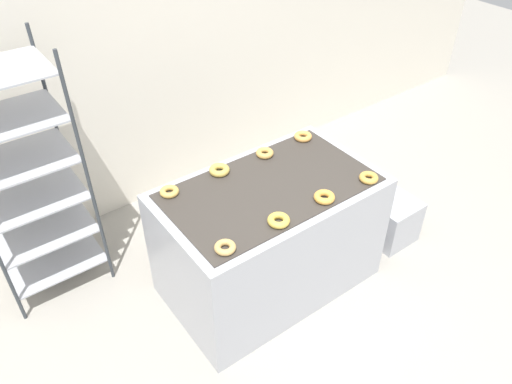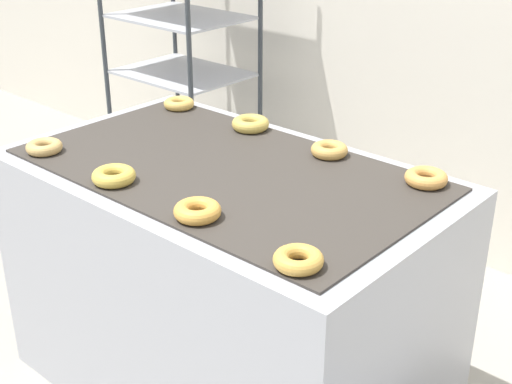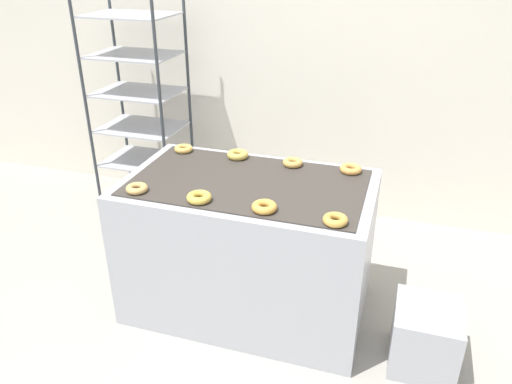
{
  "view_description": "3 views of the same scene",
  "coord_description": "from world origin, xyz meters",
  "px_view_note": "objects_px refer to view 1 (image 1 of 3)",
  "views": [
    {
      "loc": [
        -1.55,
        -1.28,
        2.78
      ],
      "look_at": [
        0.0,
        0.83,
        0.73
      ],
      "focal_mm": 35.0,
      "sensor_mm": 36.0,
      "label": 1
    },
    {
      "loc": [
        1.45,
        -0.8,
        1.75
      ],
      "look_at": [
        0.0,
        0.83,
        0.73
      ],
      "focal_mm": 50.0,
      "sensor_mm": 36.0,
      "label": 2
    },
    {
      "loc": [
        0.81,
        -1.75,
        2.08
      ],
      "look_at": [
        0.0,
        0.83,
        0.73
      ],
      "focal_mm": 35.0,
      "sensor_mm": 36.0,
      "label": 3
    }
  ],
  "objects_px": {
    "donut_near_right": "(369,178)",
    "donut_far_midleft": "(219,170)",
    "donut_near_left": "(225,247)",
    "donut_far_midright": "(265,153)",
    "glaze_bin": "(390,219)",
    "donut_near_midright": "(324,197)",
    "fryer_machine": "(269,237)",
    "donut_far_right": "(303,136)",
    "donut_near_midleft": "(279,220)",
    "baking_rack_cart": "(26,179)",
    "donut_far_left": "(169,191)"
  },
  "relations": [
    {
      "from": "baking_rack_cart",
      "to": "donut_near_left",
      "type": "xyz_separation_m",
      "value": [
        0.69,
        -1.26,
        -0.0
      ]
    },
    {
      "from": "donut_far_midright",
      "to": "donut_far_right",
      "type": "xyz_separation_m",
      "value": [
        0.35,
        0.01,
        0.0
      ]
    },
    {
      "from": "donut_near_left",
      "to": "donut_far_midright",
      "type": "relative_size",
      "value": 0.98
    },
    {
      "from": "glaze_bin",
      "to": "donut_near_right",
      "type": "xyz_separation_m",
      "value": [
        -0.52,
        -0.13,
        0.71
      ]
    },
    {
      "from": "fryer_machine",
      "to": "donut_far_midleft",
      "type": "height_order",
      "value": "donut_far_midleft"
    },
    {
      "from": "donut_near_left",
      "to": "donut_far_midright",
      "type": "bearing_deg",
      "value": 39.74
    },
    {
      "from": "glaze_bin",
      "to": "donut_near_midleft",
      "type": "bearing_deg",
      "value": -174.99
    },
    {
      "from": "donut_near_midright",
      "to": "donut_near_right",
      "type": "xyz_separation_m",
      "value": [
        0.36,
        -0.02,
        -0.0
      ]
    },
    {
      "from": "donut_near_right",
      "to": "donut_far_right",
      "type": "distance_m",
      "value": 0.63
    },
    {
      "from": "glaze_bin",
      "to": "donut_near_midright",
      "type": "height_order",
      "value": "donut_near_midright"
    },
    {
      "from": "donut_far_left",
      "to": "donut_far_right",
      "type": "relative_size",
      "value": 0.93
    },
    {
      "from": "donut_near_left",
      "to": "donut_near_midright",
      "type": "height_order",
      "value": "donut_near_midright"
    },
    {
      "from": "glaze_bin",
      "to": "donut_near_right",
      "type": "height_order",
      "value": "donut_near_right"
    },
    {
      "from": "baking_rack_cart",
      "to": "glaze_bin",
      "type": "height_order",
      "value": "baking_rack_cart"
    },
    {
      "from": "fryer_machine",
      "to": "donut_near_right",
      "type": "bearing_deg",
      "value": -30.11
    },
    {
      "from": "donut_far_midleft",
      "to": "donut_far_right",
      "type": "height_order",
      "value": "donut_far_midleft"
    },
    {
      "from": "fryer_machine",
      "to": "glaze_bin",
      "type": "distance_m",
      "value": 1.11
    },
    {
      "from": "donut_far_midleft",
      "to": "fryer_machine",
      "type": "bearing_deg",
      "value": -61.17
    },
    {
      "from": "donut_near_midright",
      "to": "donut_far_right",
      "type": "xyz_separation_m",
      "value": [
        0.35,
        0.61,
        -0.0
      ]
    },
    {
      "from": "baking_rack_cart",
      "to": "donut_far_right",
      "type": "distance_m",
      "value": 1.88
    },
    {
      "from": "fryer_machine",
      "to": "donut_far_midleft",
      "type": "relative_size",
      "value": 10.58
    },
    {
      "from": "donut_far_left",
      "to": "glaze_bin",
      "type": "bearing_deg",
      "value": -17.4
    },
    {
      "from": "donut_far_left",
      "to": "donut_near_midleft",
      "type": "bearing_deg",
      "value": -58.58
    },
    {
      "from": "donut_near_midright",
      "to": "donut_far_midright",
      "type": "xyz_separation_m",
      "value": [
        0.0,
        0.6,
        -0.0
      ]
    },
    {
      "from": "donut_near_left",
      "to": "donut_near_right",
      "type": "height_order",
      "value": "donut_near_right"
    },
    {
      "from": "donut_near_midright",
      "to": "donut_far_midright",
      "type": "bearing_deg",
      "value": 89.96
    },
    {
      "from": "donut_near_midright",
      "to": "donut_near_midleft",
      "type": "bearing_deg",
      "value": -179.58
    },
    {
      "from": "glaze_bin",
      "to": "donut_near_left",
      "type": "relative_size",
      "value": 3.09
    },
    {
      "from": "baking_rack_cart",
      "to": "donut_far_midright",
      "type": "bearing_deg",
      "value": -24.96
    },
    {
      "from": "glaze_bin",
      "to": "donut_far_midleft",
      "type": "height_order",
      "value": "donut_far_midleft"
    },
    {
      "from": "donut_near_right",
      "to": "donut_far_midright",
      "type": "bearing_deg",
      "value": 120.35
    },
    {
      "from": "glaze_bin",
      "to": "donut_near_midleft",
      "type": "height_order",
      "value": "donut_near_midleft"
    },
    {
      "from": "donut_near_midright",
      "to": "donut_far_midleft",
      "type": "bearing_deg",
      "value": 120.33
    },
    {
      "from": "glaze_bin",
      "to": "donut_far_right",
      "type": "bearing_deg",
      "value": 136.4
    },
    {
      "from": "donut_near_midleft",
      "to": "donut_far_right",
      "type": "distance_m",
      "value": 0.94
    },
    {
      "from": "fryer_machine",
      "to": "glaze_bin",
      "type": "xyz_separation_m",
      "value": [
        1.07,
        -0.19,
        -0.25
      ]
    },
    {
      "from": "donut_far_left",
      "to": "donut_far_midright",
      "type": "bearing_deg",
      "value": -0.78
    },
    {
      "from": "donut_near_left",
      "to": "donut_far_midleft",
      "type": "relative_size",
      "value": 0.89
    },
    {
      "from": "donut_near_right",
      "to": "donut_far_midleft",
      "type": "relative_size",
      "value": 0.91
    },
    {
      "from": "donut_far_midleft",
      "to": "donut_far_right",
      "type": "distance_m",
      "value": 0.71
    },
    {
      "from": "baking_rack_cart",
      "to": "donut_near_right",
      "type": "bearing_deg",
      "value": -35.76
    },
    {
      "from": "donut_near_midright",
      "to": "donut_far_midleft",
      "type": "relative_size",
      "value": 0.96
    },
    {
      "from": "donut_near_midleft",
      "to": "donut_far_right",
      "type": "bearing_deg",
      "value": 40.81
    },
    {
      "from": "fryer_machine",
      "to": "donut_far_left",
      "type": "distance_m",
      "value": 0.78
    },
    {
      "from": "donut_near_midright",
      "to": "donut_far_midright",
      "type": "height_order",
      "value": "donut_near_midright"
    },
    {
      "from": "donut_near_right",
      "to": "donut_far_midright",
      "type": "distance_m",
      "value": 0.72
    },
    {
      "from": "fryer_machine",
      "to": "donut_far_right",
      "type": "bearing_deg",
      "value": 30.04
    },
    {
      "from": "donut_near_left",
      "to": "donut_far_right",
      "type": "distance_m",
      "value": 1.24
    },
    {
      "from": "donut_near_left",
      "to": "donut_near_midleft",
      "type": "xyz_separation_m",
      "value": [
        0.37,
        -0.0,
        0.0
      ]
    },
    {
      "from": "fryer_machine",
      "to": "donut_near_right",
      "type": "xyz_separation_m",
      "value": [
        0.55,
        -0.32,
        0.45
      ]
    }
  ]
}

